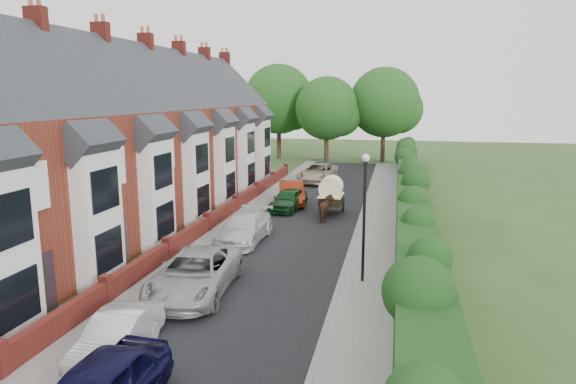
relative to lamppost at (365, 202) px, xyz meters
name	(u,v)px	position (x,y,z in m)	size (l,w,h in m)	color
ground	(252,318)	(-3.40, -4.00, -3.30)	(140.00, 140.00, 0.00)	#2D4C1E
road	(299,232)	(-3.90, 7.00, -3.29)	(6.00, 58.00, 0.02)	black
pavement_hedge_side	(375,236)	(0.20, 7.00, -3.24)	(2.20, 58.00, 0.12)	gray
pavement_house_side	(231,228)	(-7.75, 7.00, -3.24)	(1.70, 58.00, 0.12)	gray
kerb_hedge_side	(355,234)	(-0.85, 7.00, -3.23)	(0.18, 58.00, 0.13)	gray
kerb_house_side	(245,228)	(-6.95, 7.00, -3.23)	(0.18, 58.00, 0.13)	gray
hedge	(412,209)	(2.00, 7.00, -1.70)	(2.10, 58.00, 2.85)	#123813
terrace_row	(110,148)	(-14.27, 5.98, 1.18)	(9.05, 40.50, 11.50)	#9C3F27
garden_wall_row	(207,224)	(-8.75, 6.00, -2.84)	(0.35, 40.35, 1.10)	maroon
lamppost	(365,202)	(0.00, 0.00, 0.00)	(0.32, 0.32, 5.16)	black
tree_far_left	(330,110)	(-6.05, 36.08, 2.41)	(7.14, 6.80, 9.29)	#332316
tree_far_right	(388,104)	(-0.01, 38.08, 3.02)	(7.98, 7.60, 10.31)	#332316
tree_far_back	(282,101)	(-11.99, 39.08, 3.32)	(8.40, 8.00, 10.82)	#332316
car_silver_a	(117,336)	(-6.40, -7.26, -2.66)	(1.35, 3.86, 1.27)	silver
car_silver_b	(195,273)	(-6.07, -2.32, -2.52)	(2.59, 5.63, 1.56)	#A0A3A7
car_white	(244,228)	(-6.27, 4.69, -2.58)	(2.02, 4.96, 1.44)	silver
car_green	(288,200)	(-5.59, 12.20, -2.60)	(1.64, 4.08, 1.39)	#113A17
car_red	(292,193)	(-5.79, 14.20, -2.54)	(1.60, 4.60, 1.52)	maroon
car_beige	(318,173)	(-5.36, 23.31, -2.51)	(2.62, 5.67, 1.58)	tan
car_grey	(324,170)	(-5.18, 25.40, -2.57)	(2.03, 4.98, 1.45)	#53565B
horse	(327,209)	(-2.77, 9.81, -2.54)	(0.82, 1.79, 1.51)	#4C301C
horse_cart	(331,192)	(-2.77, 11.74, -1.93)	(1.50, 3.31, 2.39)	black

